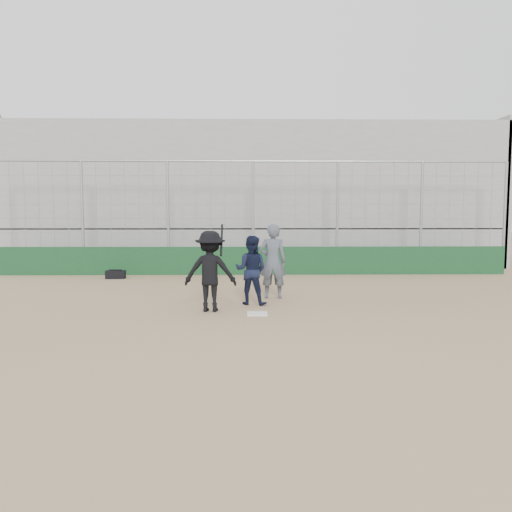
{
  "coord_description": "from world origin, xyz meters",
  "views": [
    {
      "loc": [
        -0.23,
        -10.69,
        2.21
      ],
      "look_at": [
        0.0,
        1.4,
        1.15
      ],
      "focal_mm": 35.0,
      "sensor_mm": 36.0,
      "label": 1
    }
  ],
  "objects_px": {
    "umpire": "(273,265)",
    "catcher_crouched": "(251,281)",
    "batter_at_plate": "(210,271)",
    "equipment_bag": "(116,275)"
  },
  "relations": [
    {
      "from": "umpire",
      "to": "catcher_crouched",
      "type": "bearing_deg",
      "value": 62.47
    },
    {
      "from": "catcher_crouched",
      "to": "batter_at_plate",
      "type": "bearing_deg",
      "value": -140.37
    },
    {
      "from": "batter_at_plate",
      "to": "umpire",
      "type": "distance_m",
      "value": 2.22
    },
    {
      "from": "catcher_crouched",
      "to": "umpire",
      "type": "bearing_deg",
      "value": 57.4
    },
    {
      "from": "catcher_crouched",
      "to": "equipment_bag",
      "type": "bearing_deg",
      "value": 133.09
    },
    {
      "from": "umpire",
      "to": "equipment_bag",
      "type": "height_order",
      "value": "umpire"
    },
    {
      "from": "umpire",
      "to": "equipment_bag",
      "type": "relative_size",
      "value": 2.64
    },
    {
      "from": "catcher_crouched",
      "to": "equipment_bag",
      "type": "xyz_separation_m",
      "value": [
        -4.49,
        4.8,
        -0.42
      ]
    },
    {
      "from": "batter_at_plate",
      "to": "equipment_bag",
      "type": "bearing_deg",
      "value": 122.72
    },
    {
      "from": "equipment_bag",
      "to": "umpire",
      "type": "bearing_deg",
      "value": -37.75
    }
  ]
}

